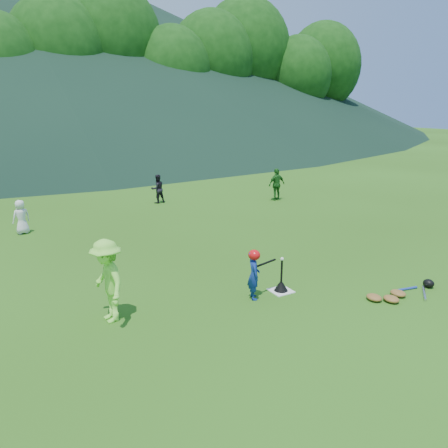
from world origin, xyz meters
name	(u,v)px	position (x,y,z in m)	size (l,w,h in m)	color
ground	(281,291)	(0.00, 0.00, 0.00)	(120.00, 120.00, 0.00)	#274F12
home_plate	(281,291)	(0.00, 0.00, 0.01)	(0.45, 0.45, 0.02)	silver
baseball	(282,259)	(0.00, 0.00, 0.74)	(0.08, 0.08, 0.08)	white
batter_child	(254,275)	(-0.70, 0.00, 0.51)	(0.37, 0.25, 1.03)	navy
adult_coach	(107,281)	(-3.55, 0.51, 0.78)	(1.01, 0.58, 1.57)	#86EB45
fielder_a	(21,217)	(-4.39, 7.43, 0.53)	(0.52, 0.34, 1.06)	silver
fielder_b	(158,189)	(0.84, 9.47, 0.58)	(0.56, 0.44, 1.16)	black
fielder_c	(277,184)	(5.35, 7.55, 0.67)	(0.78, 0.32, 1.33)	#1C5B1B
batting_tee	(281,286)	(0.00, 0.00, 0.13)	(0.30, 0.30, 0.68)	black
batter_gear	(255,256)	(-0.68, 0.01, 0.93)	(0.73, 0.26, 0.39)	red
equipment_pile	(399,293)	(2.00, -1.41, 0.07)	(1.80, 0.74, 0.19)	olive
outfield_fence	(58,148)	(0.00, 28.00, 0.70)	(70.07, 0.08, 1.33)	gray
tree_line	(39,49)	(0.20, 33.83, 8.21)	(70.04, 11.40, 14.82)	#382314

